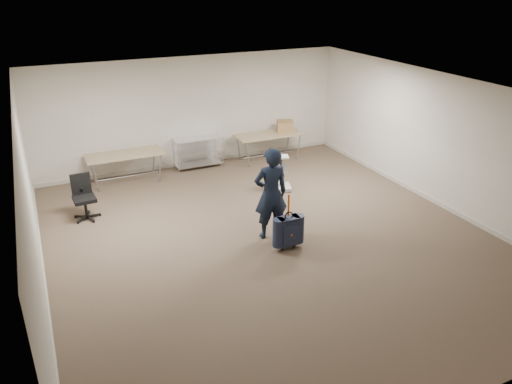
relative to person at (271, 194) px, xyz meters
name	(u,v)px	position (x,y,z in m)	size (l,w,h in m)	color
ground	(270,238)	(-0.05, -0.08, -0.89)	(9.00, 9.00, 0.00)	#4E3D2F
room_shell	(241,208)	(-0.05, 1.30, -0.84)	(8.00, 9.00, 9.00)	beige
folding_table_left	(125,156)	(-1.95, 3.87, -0.22)	(1.80, 0.75, 0.73)	#8D7A56
folding_table_right	(269,136)	(1.85, 3.87, -0.22)	(1.80, 0.75, 0.73)	#8D7A56
wire_shelf	(198,151)	(-0.05, 4.12, -0.45)	(1.22, 0.47, 0.80)	silver
person	(271,194)	(0.00, 0.00, 0.00)	(0.65, 0.43, 1.79)	black
suitcase	(288,231)	(0.08, -0.56, -0.53)	(0.39, 0.23, 1.08)	#151F30
office_chair	(85,205)	(-3.10, 2.30, -0.61)	(0.56, 0.56, 0.93)	black
equipment_cart	(281,181)	(1.23, 1.94, -0.68)	(0.56, 0.56, 0.82)	silver
cardboard_box	(285,126)	(2.32, 3.86, -0.01)	(0.42, 0.31, 0.31)	#936544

